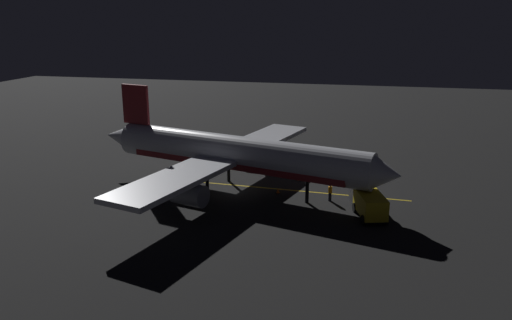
% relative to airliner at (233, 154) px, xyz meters
% --- Properties ---
extents(ground_plane, '(180.00, 180.00, 0.20)m').
position_rel_airliner_xyz_m(ground_plane, '(0.15, 0.56, -4.02)').
color(ground_plane, black).
extents(apron_guide_stripe, '(1.37, 28.01, 0.01)m').
position_rel_airliner_xyz_m(apron_guide_stripe, '(-1.18, 4.56, -3.92)').
color(apron_guide_stripe, gold).
rests_on(apron_guide_stripe, ground_plane).
extents(airliner, '(33.33, 35.10, 10.49)m').
position_rel_airliner_xyz_m(airliner, '(0.00, 0.00, 0.00)').
color(airliner, silver).
rests_on(airliner, ground_plane).
extents(baggage_truck, '(6.56, 3.81, 2.31)m').
position_rel_airliner_xyz_m(baggage_truck, '(4.26, 14.28, -2.71)').
color(baggage_truck, gold).
rests_on(baggage_truck, ground_plane).
extents(catering_truck, '(2.81, 5.82, 2.21)m').
position_rel_airliner_xyz_m(catering_truck, '(-9.80, 0.50, -2.76)').
color(catering_truck, silver).
rests_on(catering_truck, ground_plane).
extents(ground_crew_worker, '(0.40, 0.40, 1.74)m').
position_rel_airliner_xyz_m(ground_crew_worker, '(1.17, 10.48, -3.04)').
color(ground_crew_worker, black).
rests_on(ground_crew_worker, ground_plane).
extents(traffic_cone_near_left, '(0.50, 0.50, 0.55)m').
position_rel_airliner_xyz_m(traffic_cone_near_left, '(0.09, 4.93, -3.67)').
color(traffic_cone_near_left, '#EA590F').
rests_on(traffic_cone_near_left, ground_plane).
extents(traffic_cone_near_right, '(0.50, 0.50, 0.55)m').
position_rel_airliner_xyz_m(traffic_cone_near_right, '(-4.59, 6.42, -3.67)').
color(traffic_cone_near_right, '#EA590F').
rests_on(traffic_cone_near_right, ground_plane).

